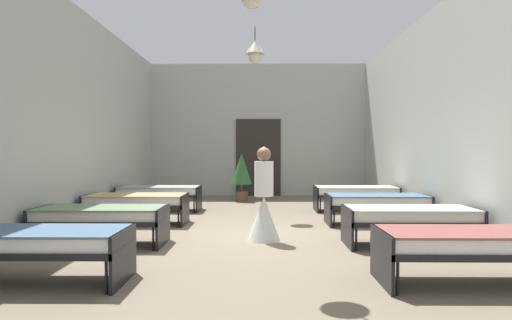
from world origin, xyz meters
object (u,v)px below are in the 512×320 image
Objects in this scene: bed_left_row_0 at (37,242)px; bed_left_row_1 at (101,216)px; bed_left_row_2 at (137,201)px; nurse_near_aisle at (264,207)px; bed_right_row_1 at (410,217)px; bed_right_row_2 at (377,202)px; bed_left_row_3 at (159,192)px; bed_right_row_3 at (356,192)px; bed_right_row_0 at (470,243)px; potted_plant at (242,171)px.

bed_left_row_1 is (0.00, 1.90, 0.00)m from bed_left_row_0.
nurse_near_aisle is (2.44, -1.52, 0.09)m from bed_left_row_2.
bed_left_row_0 is 4.98m from bed_right_row_1.
nurse_near_aisle is at bearing -144.87° from bed_right_row_2.
bed_right_row_1 and bed_right_row_2 have the same top height.
bed_left_row_1 and bed_right_row_2 have the same top height.
bed_left_row_1 is 4.98m from bed_right_row_2.
bed_right_row_2 is (4.61, 3.80, 0.00)m from bed_left_row_0.
bed_left_row_0 is at bearing -47.17° from nurse_near_aisle.
bed_right_row_2 is (4.61, 0.00, 0.00)m from bed_left_row_2.
bed_left_row_3 and bed_right_row_3 have the same top height.
bed_left_row_2 is at bearing 180.00° from bed_right_row_2.
bed_right_row_0 is at bearing -22.41° from bed_left_row_1.
bed_right_row_2 is 4.77m from potted_plant.
bed_right_row_1 is (4.61, 1.90, 0.00)m from bed_left_row_0.
bed_right_row_3 is at bearing 90.00° from bed_right_row_1.
potted_plant is (1.85, 3.87, 0.40)m from bed_left_row_2.
bed_right_row_0 and bed_left_row_1 have the same top height.
bed_right_row_0 and bed_left_row_3 have the same top height.
bed_right_row_3 is 3.41m from potted_plant.
potted_plant is at bearing 115.53° from bed_right_row_1.
bed_right_row_1 is 1.00× the size of bed_right_row_3.
potted_plant is (-2.76, 7.67, 0.40)m from bed_right_row_0.
bed_right_row_0 is 1.00× the size of bed_right_row_1.
bed_right_row_3 is (4.61, 3.80, 0.00)m from bed_left_row_1.
bed_right_row_0 is at bearing -70.23° from potted_plant.
bed_left_row_0 is at bearing 180.00° from bed_right_row_0.
bed_right_row_2 is 4.98m from bed_left_row_3.
bed_left_row_0 is 4.61m from bed_right_row_0.
bed_right_row_0 and bed_right_row_2 have the same top height.
nurse_near_aisle reaches higher than bed_right_row_2.
nurse_near_aisle is at bearing 8.76° from bed_left_row_1.
bed_right_row_3 is at bearing 0.00° from bed_left_row_3.
bed_right_row_0 is 8.16m from potted_plant.
bed_left_row_2 is 2.88m from nurse_near_aisle.
nurse_near_aisle reaches higher than bed_right_row_1.
bed_right_row_1 is 5.97m from bed_left_row_3.
nurse_near_aisle reaches higher than bed_left_row_0.
bed_left_row_0 is 5.70m from bed_left_row_3.
bed_right_row_0 is 7.33m from bed_left_row_3.
bed_right_row_2 is at bearing 39.52° from bed_left_row_0.
bed_left_row_2 is at bearing 90.00° from bed_left_row_0.
potted_plant is at bearing 109.77° from bed_right_row_0.
bed_left_row_2 is (-4.61, 3.80, 0.00)m from bed_right_row_0.
potted_plant is at bearing 144.40° from bed_right_row_3.
bed_right_row_0 is at bearing -39.52° from bed_left_row_2.
bed_right_row_2 is at bearing 90.00° from bed_right_row_1.
bed_left_row_2 is 1.00× the size of bed_left_row_3.
potted_plant is (-0.59, 5.40, 0.31)m from nurse_near_aisle.
bed_right_row_2 is (4.61, 1.90, 0.00)m from bed_left_row_1.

